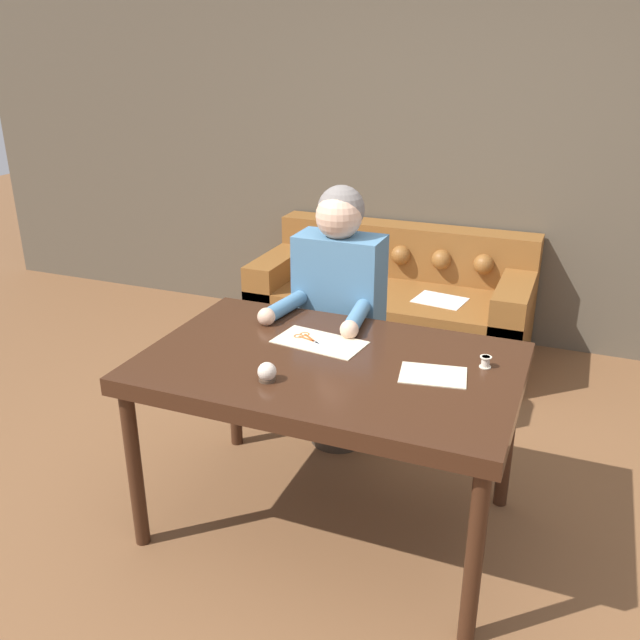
% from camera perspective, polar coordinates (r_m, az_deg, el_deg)
% --- Properties ---
extents(ground_plane, '(16.00, 16.00, 0.00)m').
position_cam_1_polar(ground_plane, '(3.01, 3.04, -17.36)').
color(ground_plane, brown).
extents(wall_back, '(8.00, 0.06, 2.60)m').
position_cam_1_polar(wall_back, '(4.62, 13.10, 13.94)').
color(wall_back, brown).
rests_on(wall_back, ground_plane).
extents(dining_table, '(1.46, 0.94, 0.78)m').
position_cam_1_polar(dining_table, '(2.68, 0.81, -4.76)').
color(dining_table, '#381E11').
rests_on(dining_table, ground_plane).
extents(couch, '(1.77, 0.85, 0.79)m').
position_cam_1_polar(couch, '(4.55, 6.16, 1.10)').
color(couch, brown).
rests_on(couch, ground_plane).
extents(person, '(0.47, 0.58, 1.33)m').
position_cam_1_polar(person, '(3.28, 1.56, 0.11)').
color(person, '#33281E').
rests_on(person, ground_plane).
extents(pattern_paper_main, '(0.39, 0.25, 0.00)m').
position_cam_1_polar(pattern_paper_main, '(2.80, -0.04, -1.87)').
color(pattern_paper_main, beige).
rests_on(pattern_paper_main, dining_table).
extents(pattern_paper_offcut, '(0.27, 0.22, 0.00)m').
position_cam_1_polar(pattern_paper_offcut, '(2.56, 9.50, -4.59)').
color(pattern_paper_offcut, beige).
rests_on(pattern_paper_offcut, dining_table).
extents(scissors, '(0.24, 0.17, 0.01)m').
position_cam_1_polar(scissors, '(2.82, -0.82, -1.67)').
color(scissors, silver).
rests_on(scissors, dining_table).
extents(thread_spool, '(0.04, 0.04, 0.05)m').
position_cam_1_polar(thread_spool, '(2.65, 13.76, -3.45)').
color(thread_spool, beige).
rests_on(thread_spool, dining_table).
extents(pin_cushion, '(0.07, 0.07, 0.07)m').
position_cam_1_polar(pin_cushion, '(2.48, -4.48, -4.43)').
color(pin_cushion, '#4C3828').
rests_on(pin_cushion, dining_table).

